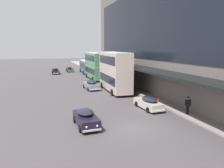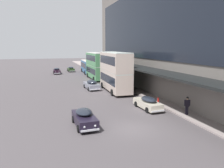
{
  "view_description": "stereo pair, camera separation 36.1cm",
  "coord_description": "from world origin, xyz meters",
  "px_view_note": "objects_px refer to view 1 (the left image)",
  "views": [
    {
      "loc": [
        -7.39,
        -16.59,
        7.08
      ],
      "look_at": [
        2.16,
        12.78,
        1.78
      ],
      "focal_mm": 35.0,
      "sensor_mm": 36.0,
      "label": 1
    },
    {
      "loc": [
        -7.05,
        -16.7,
        7.08
      ],
      "look_at": [
        2.16,
        12.78,
        1.78
      ],
      "focal_mm": 35.0,
      "sensor_mm": 36.0,
      "label": 2
    }
  ],
  "objects_px": {
    "sedan_oncoming_rear": "(91,85)",
    "sedan_lead_near": "(69,69)",
    "transit_bus_kerbside_front": "(87,66)",
    "fire_hydrant": "(158,100)",
    "sedan_second_near": "(55,71)",
    "transit_bus_kerbside_far": "(115,70)",
    "sedan_lead_mid": "(148,103)",
    "pedestrian_at_kerb": "(188,105)",
    "sedan_trailing_mid": "(86,118)",
    "transit_bus_kerbside_rear": "(95,65)"
  },
  "relations": [
    {
      "from": "transit_bus_kerbside_front",
      "to": "fire_hydrant",
      "type": "relative_size",
      "value": 14.43
    },
    {
      "from": "sedan_second_near",
      "to": "sedan_lead_mid",
      "type": "bearing_deg",
      "value": -78.0
    },
    {
      "from": "sedan_second_near",
      "to": "pedestrian_at_kerb",
      "type": "bearing_deg",
      "value": -75.34
    },
    {
      "from": "sedan_lead_near",
      "to": "pedestrian_at_kerb",
      "type": "height_order",
      "value": "pedestrian_at_kerb"
    },
    {
      "from": "transit_bus_kerbside_rear",
      "to": "sedan_oncoming_rear",
      "type": "relative_size",
      "value": 2.0
    },
    {
      "from": "transit_bus_kerbside_far",
      "to": "sedan_trailing_mid",
      "type": "xyz_separation_m",
      "value": [
        -7.44,
        -13.96,
        -2.59
      ]
    },
    {
      "from": "transit_bus_kerbside_rear",
      "to": "sedan_oncoming_rear",
      "type": "distance_m",
      "value": 11.73
    },
    {
      "from": "sedan_trailing_mid",
      "to": "pedestrian_at_kerb",
      "type": "bearing_deg",
      "value": -1.39
    },
    {
      "from": "sedan_lead_mid",
      "to": "transit_bus_kerbside_front",
      "type": "bearing_deg",
      "value": 89.69
    },
    {
      "from": "sedan_oncoming_rear",
      "to": "fire_hydrant",
      "type": "xyz_separation_m",
      "value": [
        5.88,
        -12.07,
        -0.28
      ]
    },
    {
      "from": "transit_bus_kerbside_far",
      "to": "sedan_second_near",
      "type": "xyz_separation_m",
      "value": [
        -7.5,
        26.63,
        -2.58
      ]
    },
    {
      "from": "sedan_oncoming_rear",
      "to": "pedestrian_at_kerb",
      "type": "distance_m",
      "value": 18.28
    },
    {
      "from": "sedan_second_near",
      "to": "sedan_lead_near",
      "type": "relative_size",
      "value": 1.03
    },
    {
      "from": "transit_bus_kerbside_far",
      "to": "sedan_oncoming_rear",
      "type": "relative_size",
      "value": 1.99
    },
    {
      "from": "transit_bus_kerbside_rear",
      "to": "sedan_second_near",
      "type": "height_order",
      "value": "transit_bus_kerbside_rear"
    },
    {
      "from": "transit_bus_kerbside_front",
      "to": "sedan_trailing_mid",
      "type": "relative_size",
      "value": 2.35
    },
    {
      "from": "sedan_trailing_mid",
      "to": "pedestrian_at_kerb",
      "type": "xyz_separation_m",
      "value": [
        10.62,
        -0.26,
        0.41
      ]
    },
    {
      "from": "sedan_oncoming_rear",
      "to": "sedan_trailing_mid",
      "type": "height_order",
      "value": "sedan_oncoming_rear"
    },
    {
      "from": "transit_bus_kerbside_far",
      "to": "sedan_second_near",
      "type": "bearing_deg",
      "value": 105.73
    },
    {
      "from": "transit_bus_kerbside_front",
      "to": "sedan_lead_mid",
      "type": "height_order",
      "value": "transit_bus_kerbside_front"
    },
    {
      "from": "sedan_lead_mid",
      "to": "fire_hydrant",
      "type": "bearing_deg",
      "value": 35.93
    },
    {
      "from": "sedan_trailing_mid",
      "to": "sedan_lead_near",
      "type": "height_order",
      "value": "sedan_trailing_mid"
    },
    {
      "from": "sedan_second_near",
      "to": "transit_bus_kerbside_far",
      "type": "bearing_deg",
      "value": -74.27
    },
    {
      "from": "transit_bus_kerbside_front",
      "to": "fire_hydrant",
      "type": "height_order",
      "value": "transit_bus_kerbside_front"
    },
    {
      "from": "sedan_second_near",
      "to": "fire_hydrant",
      "type": "relative_size",
      "value": 6.91
    },
    {
      "from": "transit_bus_kerbside_far",
      "to": "pedestrian_at_kerb",
      "type": "height_order",
      "value": "transit_bus_kerbside_far"
    },
    {
      "from": "transit_bus_kerbside_far",
      "to": "sedan_oncoming_rear",
      "type": "distance_m",
      "value": 5.03
    },
    {
      "from": "sedan_lead_near",
      "to": "sedan_lead_mid",
      "type": "height_order",
      "value": "sedan_lead_mid"
    },
    {
      "from": "transit_bus_kerbside_far",
      "to": "sedan_lead_near",
      "type": "distance_m",
      "value": 30.85
    },
    {
      "from": "sedan_second_near",
      "to": "fire_hydrant",
      "type": "height_order",
      "value": "sedan_second_near"
    },
    {
      "from": "transit_bus_kerbside_far",
      "to": "pedestrian_at_kerb",
      "type": "bearing_deg",
      "value": -77.39
    },
    {
      "from": "transit_bus_kerbside_far",
      "to": "pedestrian_at_kerb",
      "type": "xyz_separation_m",
      "value": [
        3.18,
        -14.22,
        -2.18
      ]
    },
    {
      "from": "transit_bus_kerbside_front",
      "to": "sedan_trailing_mid",
      "type": "height_order",
      "value": "transit_bus_kerbside_front"
    },
    {
      "from": "sedan_oncoming_rear",
      "to": "sedan_lead_mid",
      "type": "height_order",
      "value": "sedan_oncoming_rear"
    },
    {
      "from": "sedan_trailing_mid",
      "to": "sedan_lead_mid",
      "type": "bearing_deg",
      "value": 21.97
    },
    {
      "from": "sedan_second_near",
      "to": "sedan_lead_near",
      "type": "distance_m",
      "value": 5.73
    },
    {
      "from": "transit_bus_kerbside_front",
      "to": "fire_hydrant",
      "type": "distance_m",
      "value": 34.83
    },
    {
      "from": "sedan_lead_mid",
      "to": "fire_hydrant",
      "type": "distance_m",
      "value": 2.78
    },
    {
      "from": "sedan_second_near",
      "to": "transit_bus_kerbside_rear",
      "type": "bearing_deg",
      "value": -58.97
    },
    {
      "from": "sedan_lead_near",
      "to": "transit_bus_kerbside_far",
      "type": "bearing_deg",
      "value": -83.77
    },
    {
      "from": "transit_bus_kerbside_front",
      "to": "sedan_lead_near",
      "type": "distance_m",
      "value": 6.49
    },
    {
      "from": "sedan_oncoming_rear",
      "to": "sedan_lead_near",
      "type": "relative_size",
      "value": 1.06
    },
    {
      "from": "transit_bus_kerbside_rear",
      "to": "sedan_second_near",
      "type": "distance_m",
      "value": 15.04
    },
    {
      "from": "transit_bus_kerbside_rear",
      "to": "pedestrian_at_kerb",
      "type": "xyz_separation_m",
      "value": [
        3.02,
        -28.12,
        -1.95
      ]
    },
    {
      "from": "sedan_lead_near",
      "to": "sedan_second_near",
      "type": "bearing_deg",
      "value": -136.72
    },
    {
      "from": "transit_bus_kerbside_rear",
      "to": "sedan_trailing_mid",
      "type": "relative_size",
      "value": 2.31
    },
    {
      "from": "sedan_second_near",
      "to": "pedestrian_at_kerb",
      "type": "relative_size",
      "value": 2.6
    },
    {
      "from": "transit_bus_kerbside_rear",
      "to": "sedan_oncoming_rear",
      "type": "bearing_deg",
      "value": -106.92
    },
    {
      "from": "transit_bus_kerbside_rear",
      "to": "fire_hydrant",
      "type": "height_order",
      "value": "transit_bus_kerbside_rear"
    },
    {
      "from": "transit_bus_kerbside_front",
      "to": "sedan_lead_mid",
      "type": "xyz_separation_m",
      "value": [
        -0.2,
        -36.36,
        -1.21
      ]
    }
  ]
}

